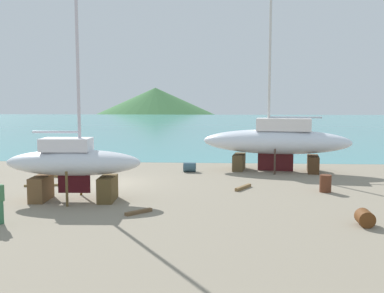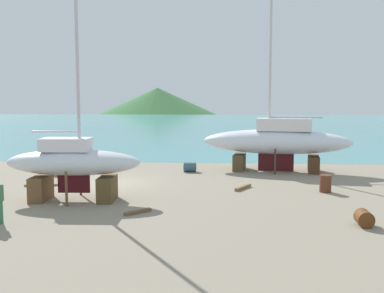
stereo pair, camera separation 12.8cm
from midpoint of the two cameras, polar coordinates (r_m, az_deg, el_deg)
ground_plane at (r=24.80m, az=-11.57°, el=-5.34°), size 41.56×41.56×0.00m
sea_water at (r=86.49m, az=-0.86°, el=2.84°), size 159.65×104.51×0.01m
headland_hill at (r=171.78m, az=-4.65°, el=4.41°), size 80.19×80.19×18.01m
sailboat_far_slipway at (r=22.16m, az=-14.94°, el=-2.12°), size 6.46×2.49×9.64m
sailboat_mid_port at (r=30.73m, az=10.50°, el=0.75°), size 10.11×4.10×17.08m
barrel_tipped_right at (r=30.04m, az=-0.42°, el=-2.63°), size 0.83×0.66×0.63m
barrel_rust_mid at (r=24.58m, az=16.36°, el=-4.50°), size 0.84×0.84×0.90m
barrel_tipped_left at (r=18.64m, az=20.81°, el=-8.43°), size 0.65×0.78×0.62m
timber_plank_far at (r=24.59m, az=6.33°, el=-5.15°), size 0.96×1.51×0.17m
timber_short_cross at (r=19.46m, az=-6.94°, el=-8.20°), size 1.06×1.07×0.14m
timber_short_skew at (r=26.46m, az=-17.68°, el=-4.67°), size 2.69×0.71×0.11m
timber_long_aft at (r=28.84m, az=-15.75°, el=-3.65°), size 2.06×1.00×0.20m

